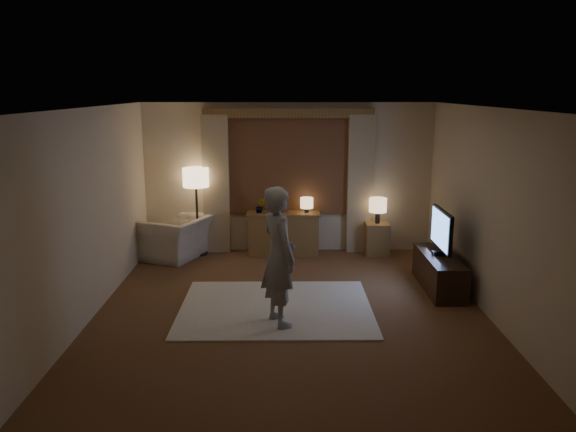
{
  "coord_description": "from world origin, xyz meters",
  "views": [
    {
      "loc": [
        -0.09,
        -6.93,
        2.82
      ],
      "look_at": [
        -0.02,
        0.6,
        1.11
      ],
      "focal_mm": 35.0,
      "sensor_mm": 36.0,
      "label": 1
    }
  ],
  "objects_px": {
    "side_table": "(377,239)",
    "person": "(279,256)",
    "armchair": "(176,237)",
    "sideboard": "(283,234)",
    "tv_stand": "(439,272)"
  },
  "relations": [
    {
      "from": "sideboard",
      "to": "side_table",
      "type": "relative_size",
      "value": 2.14
    },
    {
      "from": "sideboard",
      "to": "tv_stand",
      "type": "bearing_deg",
      "value": -38.32
    },
    {
      "from": "person",
      "to": "armchair",
      "type": "bearing_deg",
      "value": 8.09
    },
    {
      "from": "armchair",
      "to": "side_table",
      "type": "relative_size",
      "value": 1.91
    },
    {
      "from": "armchair",
      "to": "sideboard",
      "type": "bearing_deg",
      "value": 118.06
    },
    {
      "from": "side_table",
      "to": "tv_stand",
      "type": "height_order",
      "value": "side_table"
    },
    {
      "from": "armchair",
      "to": "person",
      "type": "height_order",
      "value": "person"
    },
    {
      "from": "side_table",
      "to": "tv_stand",
      "type": "relative_size",
      "value": 0.4
    },
    {
      "from": "sideboard",
      "to": "armchair",
      "type": "height_order",
      "value": "sideboard"
    },
    {
      "from": "side_table",
      "to": "person",
      "type": "distance_m",
      "value": 3.45
    },
    {
      "from": "side_table",
      "to": "sideboard",
      "type": "bearing_deg",
      "value": 178.23
    },
    {
      "from": "armchair",
      "to": "tv_stand",
      "type": "distance_m",
      "value": 4.37
    },
    {
      "from": "tv_stand",
      "to": "person",
      "type": "distance_m",
      "value": 2.68
    },
    {
      "from": "armchair",
      "to": "tv_stand",
      "type": "bearing_deg",
      "value": 91.12
    },
    {
      "from": "side_table",
      "to": "person",
      "type": "xyz_separation_m",
      "value": [
        -1.67,
        -2.96,
        0.59
      ]
    }
  ]
}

